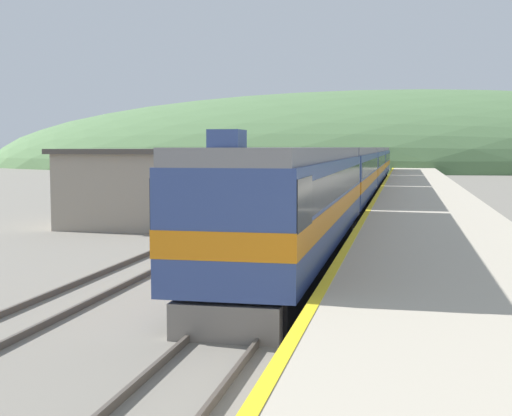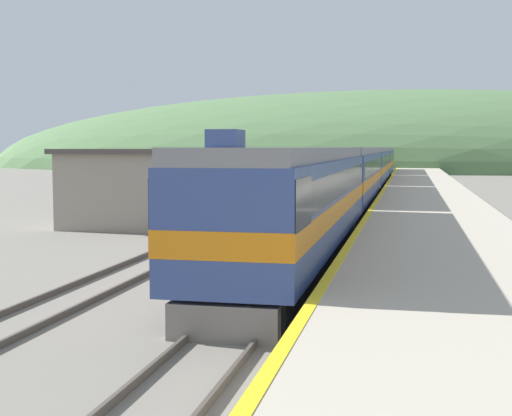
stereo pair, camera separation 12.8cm
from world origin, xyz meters
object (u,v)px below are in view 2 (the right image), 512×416
Objects in this scene: carriage_second at (350,176)px; carriage_third at (369,167)px; express_train_lead_car at (296,202)px; carriage_fourth at (379,162)px.

carriage_third is (0.00, 21.67, 0.00)m from carriage_second.
carriage_third is at bearing 90.00° from express_train_lead_car.
carriage_third is at bearing 90.00° from carriage_second.
carriage_fourth is (0.00, 43.33, 0.00)m from carriage_second.
carriage_second is 43.33m from carriage_fourth.
express_train_lead_car is at bearing -90.00° from carriage_third.
express_train_lead_car is 0.95× the size of carriage_fourth.
carriage_second is (0.00, 21.40, -0.01)m from express_train_lead_car.
carriage_second is at bearing -90.00° from carriage_fourth.
carriage_second is 21.67m from carriage_third.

